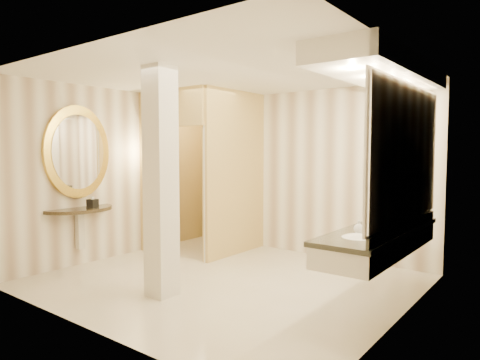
% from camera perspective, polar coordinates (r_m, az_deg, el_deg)
% --- Properties ---
extents(floor, '(4.50, 4.50, 0.00)m').
position_cam_1_polar(floor, '(5.83, -2.05, -13.21)').
color(floor, silver).
rests_on(floor, ground).
extents(ceiling, '(4.50, 4.50, 0.00)m').
position_cam_1_polar(ceiling, '(5.66, -2.12, 13.91)').
color(ceiling, white).
rests_on(ceiling, wall_back).
extents(wall_back, '(4.50, 0.02, 2.70)m').
position_cam_1_polar(wall_back, '(7.24, 8.06, 0.98)').
color(wall_back, white).
rests_on(wall_back, floor).
extents(wall_front, '(4.50, 0.02, 2.70)m').
position_cam_1_polar(wall_front, '(4.25, -19.56, -1.32)').
color(wall_front, white).
rests_on(wall_front, floor).
extents(wall_left, '(0.02, 4.00, 2.70)m').
position_cam_1_polar(wall_left, '(7.23, -15.97, 0.86)').
color(wall_left, white).
rests_on(wall_left, floor).
extents(wall_right, '(0.02, 4.00, 2.70)m').
position_cam_1_polar(wall_right, '(4.50, 20.57, -1.05)').
color(wall_right, white).
rests_on(wall_right, floor).
extents(toilet_closet, '(1.50, 1.55, 2.70)m').
position_cam_1_polar(toilet_closet, '(7.04, -4.01, 1.22)').
color(toilet_closet, '#DBBE72').
rests_on(toilet_closet, floor).
extents(wall_sconce, '(0.14, 0.14, 0.42)m').
position_cam_1_polar(wall_sconce, '(7.23, -11.74, 3.96)').
color(wall_sconce, '#BA8A3B').
rests_on(wall_sconce, toilet_closet).
extents(vanity, '(0.75, 2.38, 2.09)m').
position_cam_1_polar(vanity, '(4.86, 18.61, 2.62)').
color(vanity, silver).
rests_on(vanity, floor).
extents(console_shelf, '(1.05, 1.05, 1.98)m').
position_cam_1_polar(console_shelf, '(6.78, -20.84, 0.53)').
color(console_shelf, black).
rests_on(console_shelf, floor).
extents(pillar, '(0.30, 0.30, 2.70)m').
position_cam_1_polar(pillar, '(5.09, -10.51, -0.31)').
color(pillar, silver).
rests_on(pillar, floor).
extents(tissue_box, '(0.15, 0.15, 0.13)m').
position_cam_1_polar(tissue_box, '(6.70, -19.06, -2.97)').
color(tissue_box, black).
rests_on(tissue_box, console_shelf).
extents(toilet, '(0.51, 0.78, 0.74)m').
position_cam_1_polar(toilet, '(7.88, -1.41, -5.92)').
color(toilet, white).
rests_on(toilet, floor).
extents(soap_bottle_a, '(0.07, 0.07, 0.12)m').
position_cam_1_polar(soap_bottle_a, '(5.22, 17.87, -4.89)').
color(soap_bottle_a, beige).
rests_on(soap_bottle_a, vanity).
extents(soap_bottle_b, '(0.14, 0.14, 0.13)m').
position_cam_1_polar(soap_bottle_b, '(4.58, 15.56, -6.02)').
color(soap_bottle_b, silver).
rests_on(soap_bottle_b, vanity).
extents(soap_bottle_c, '(0.08, 0.08, 0.19)m').
position_cam_1_polar(soap_bottle_c, '(5.16, 18.99, -4.65)').
color(soap_bottle_c, '#C6B28C').
rests_on(soap_bottle_c, vanity).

